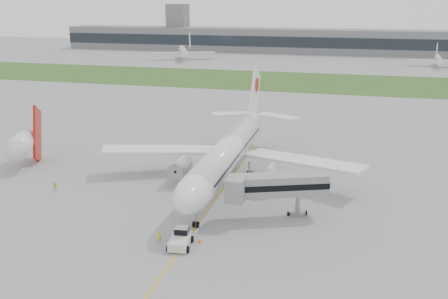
% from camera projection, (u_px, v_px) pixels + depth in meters
% --- Properties ---
extents(ground, '(600.00, 600.00, 0.00)m').
position_uv_depth(ground, '(222.00, 190.00, 85.27)').
color(ground, gray).
rests_on(ground, ground).
extents(apron_markings, '(70.00, 70.00, 0.04)m').
position_uv_depth(apron_markings, '(215.00, 201.00, 80.64)').
color(apron_markings, gold).
rests_on(apron_markings, ground).
extents(grass_strip, '(600.00, 50.00, 0.02)m').
position_uv_depth(grass_strip, '(299.00, 81.00, 196.43)').
color(grass_strip, '#334D1D').
rests_on(grass_strip, ground).
extents(terminal_building, '(320.00, 22.30, 14.00)m').
position_uv_depth(terminal_building, '(320.00, 41.00, 296.19)').
color(terminal_building, slate).
rests_on(terminal_building, ground).
extents(control_tower, '(12.00, 12.00, 56.00)m').
position_uv_depth(control_tower, '(179.00, 49.00, 321.75)').
color(control_tower, slate).
rests_on(control_tower, ground).
extents(airliner, '(48.13, 53.95, 17.88)m').
position_uv_depth(airliner, '(229.00, 150.00, 88.14)').
color(airliner, white).
rests_on(airliner, ground).
extents(pushback_tug, '(3.39, 4.62, 2.23)m').
position_uv_depth(pushback_tug, '(181.00, 238.00, 65.84)').
color(pushback_tug, silver).
rests_on(pushback_tug, ground).
extents(jet_bridge, '(14.53, 9.07, 6.98)m').
position_uv_depth(jet_bridge, '(273.00, 186.00, 72.79)').
color(jet_bridge, gray).
rests_on(jet_bridge, ground).
extents(safety_cone_left, '(0.38, 0.38, 0.52)m').
position_uv_depth(safety_cone_left, '(180.00, 241.00, 66.71)').
color(safety_cone_left, '#FF550D').
rests_on(safety_cone_left, ground).
extents(safety_cone_right, '(0.43, 0.43, 0.59)m').
position_uv_depth(safety_cone_right, '(200.00, 241.00, 66.72)').
color(safety_cone_right, '#FF550D').
rests_on(safety_cone_right, ground).
extents(ground_crew_near, '(0.76, 0.67, 1.74)m').
position_uv_depth(ground_crew_near, '(159.00, 237.00, 66.58)').
color(ground_crew_near, yellow).
rests_on(ground_crew_near, ground).
extents(ground_crew_far, '(0.96, 0.93, 1.57)m').
position_uv_depth(ground_crew_far, '(55.00, 186.00, 84.68)').
color(ground_crew_far, '#C1F528').
rests_on(ground_crew_far, ground).
extents(neighbor_aircraft, '(7.22, 14.67, 11.92)m').
position_uv_depth(neighbor_aircraft, '(23.00, 143.00, 95.81)').
color(neighbor_aircraft, '#A91309').
rests_on(neighbor_aircraft, ground).
extents(distant_aircraft_left, '(42.47, 40.28, 12.91)m').
position_uv_depth(distant_aircraft_left, '(184.00, 60.00, 266.66)').
color(distant_aircraft_left, white).
rests_on(distant_aircraft_left, ground).
extents(distant_aircraft_right, '(28.41, 25.57, 10.13)m').
position_uv_depth(distant_aircraft_right, '(438.00, 67.00, 238.67)').
color(distant_aircraft_right, white).
rests_on(distant_aircraft_right, ground).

